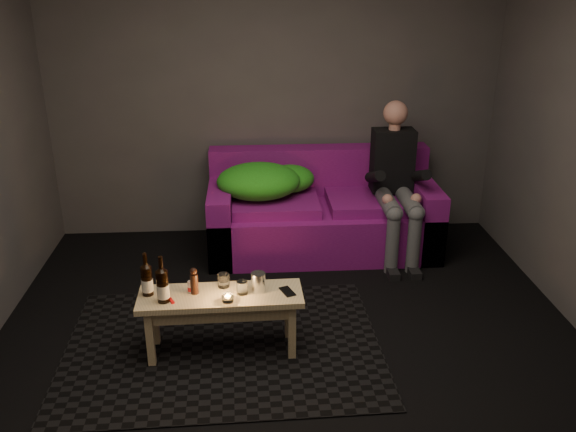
% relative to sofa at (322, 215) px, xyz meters
% --- Properties ---
extents(floor, '(4.50, 4.50, 0.00)m').
position_rel_sofa_xyz_m(floor, '(-0.38, -1.82, -0.31)').
color(floor, black).
rests_on(floor, ground).
extents(room, '(4.50, 4.50, 4.50)m').
position_rel_sofa_xyz_m(room, '(-0.38, -1.35, 1.34)').
color(room, silver).
rests_on(room, ground).
extents(rug, '(2.11, 1.56, 0.01)m').
position_rel_sofa_xyz_m(rug, '(-0.83, -1.52, -0.30)').
color(rug, black).
rests_on(rug, floor).
extents(sofa, '(1.96, 0.88, 0.84)m').
position_rel_sofa_xyz_m(sofa, '(0.00, 0.00, 0.00)').
color(sofa, '#7B1075').
rests_on(sofa, floor).
extents(green_blanket, '(0.86, 0.59, 0.29)m').
position_rel_sofa_xyz_m(green_blanket, '(-0.51, -0.01, 0.33)').
color(green_blanket, '#2D911A').
rests_on(green_blanket, sofa).
extents(person, '(0.35, 0.81, 1.31)m').
position_rel_sofa_xyz_m(person, '(0.60, -0.16, 0.37)').
color(person, black).
rests_on(person, sofa).
extents(coffee_table, '(1.04, 0.35, 0.42)m').
position_rel_sofa_xyz_m(coffee_table, '(-0.83, -1.57, 0.04)').
color(coffee_table, tan).
rests_on(coffee_table, rug).
extents(beer_bottle_a, '(0.07, 0.07, 0.28)m').
position_rel_sofa_xyz_m(beer_bottle_a, '(-1.28, -1.54, 0.22)').
color(beer_bottle_a, black).
rests_on(beer_bottle_a, coffee_table).
extents(beer_bottle_b, '(0.08, 0.08, 0.31)m').
position_rel_sofa_xyz_m(beer_bottle_b, '(-1.18, -1.64, 0.23)').
color(beer_bottle_b, black).
rests_on(beer_bottle_b, coffee_table).
extents(salt_shaker, '(0.05, 0.05, 0.08)m').
position_rel_sofa_xyz_m(salt_shaker, '(-1.02, -1.54, 0.16)').
color(salt_shaker, silver).
rests_on(salt_shaker, coffee_table).
extents(pepper_mill, '(0.05, 0.05, 0.13)m').
position_rel_sofa_xyz_m(pepper_mill, '(-0.99, -1.55, 0.19)').
color(pepper_mill, black).
rests_on(pepper_mill, coffee_table).
extents(tumbler_back, '(0.10, 0.10, 0.09)m').
position_rel_sofa_xyz_m(tumbler_back, '(-0.81, -1.47, 0.16)').
color(tumbler_back, white).
rests_on(tumbler_back, coffee_table).
extents(tealight, '(0.07, 0.07, 0.05)m').
position_rel_sofa_xyz_m(tealight, '(-0.78, -1.67, 0.14)').
color(tealight, white).
rests_on(tealight, coffee_table).
extents(tumbler_front, '(0.08, 0.08, 0.09)m').
position_rel_sofa_xyz_m(tumbler_front, '(-0.69, -1.57, 0.16)').
color(tumbler_front, white).
rests_on(tumbler_front, coffee_table).
extents(steel_cup, '(0.11, 0.11, 0.13)m').
position_rel_sofa_xyz_m(steel_cup, '(-0.59, -1.54, 0.18)').
color(steel_cup, silver).
rests_on(steel_cup, coffee_table).
extents(smartphone, '(0.11, 0.14, 0.01)m').
position_rel_sofa_xyz_m(smartphone, '(-0.41, -1.57, 0.12)').
color(smartphone, black).
rests_on(smartphone, coffee_table).
extents(red_lighter, '(0.04, 0.07, 0.01)m').
position_rel_sofa_xyz_m(red_lighter, '(-1.13, -1.64, 0.12)').
color(red_lighter, red).
rests_on(red_lighter, coffee_table).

